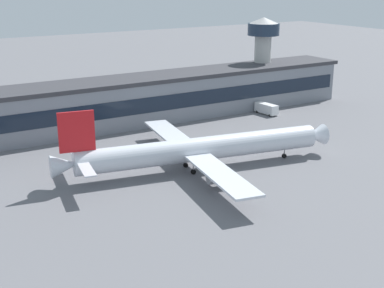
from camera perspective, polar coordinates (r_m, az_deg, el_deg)
ground_plane at (r=123.92m, az=2.93°, el=-2.94°), size 600.00×600.00×0.00m
terminal_building at (r=162.84m, az=-6.82°, el=4.46°), size 156.33×15.92×13.75m
airliner at (r=123.62m, az=0.57°, el=-0.57°), size 66.30×57.38×16.19m
control_tower at (r=191.32m, az=7.41°, el=9.80°), size 10.80×10.80×28.94m
fuel_truck at (r=175.90m, az=7.83°, el=3.71°), size 3.27×8.55×3.35m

